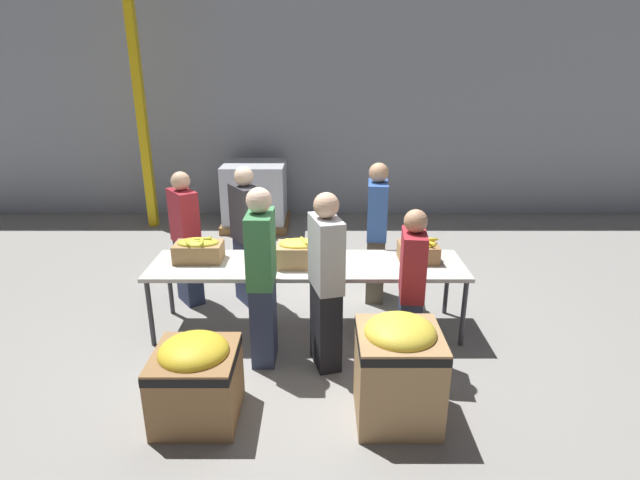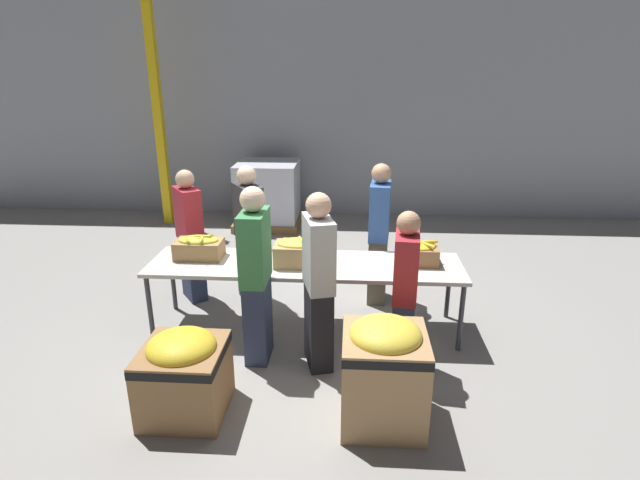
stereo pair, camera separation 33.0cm
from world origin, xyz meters
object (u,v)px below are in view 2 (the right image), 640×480
at_px(banana_box_0, 199,247).
at_px(volunteer_0, 379,235).
at_px(donation_bin_0, 184,371).
at_px(volunteer_3, 404,294).
at_px(volunteer_4, 249,236).
at_px(support_pillar, 158,108).
at_px(pallet_stack_0, 268,195).
at_px(banana_box_1, 297,252).
at_px(banana_box_2, 418,252).
at_px(volunteer_1, 256,277).
at_px(sorting_table, 305,267).
at_px(volunteer_5, 319,283).
at_px(donation_bin_1, 384,369).
at_px(volunteer_2, 190,237).

xyz_separation_m(banana_box_0, volunteer_0, (1.92, 0.67, -0.05)).
bearing_deg(donation_bin_0, volunteer_3, 22.11).
relative_size(volunteer_4, support_pillar, 0.41).
bearing_deg(pallet_stack_0, banana_box_1, -76.07).
relative_size(volunteer_3, donation_bin_0, 2.15).
height_order(banana_box_2, volunteer_3, volunteer_3).
distance_m(banana_box_0, volunteer_1, 1.00).
bearing_deg(banana_box_0, donation_bin_0, -79.22).
distance_m(banana_box_0, support_pillar, 4.11).
height_order(sorting_table, volunteer_0, volunteer_0).
bearing_deg(banana_box_2, support_pillar, 138.02).
xyz_separation_m(volunteer_5, pallet_stack_0, (-1.17, 4.30, -0.28)).
height_order(volunteer_0, support_pillar, support_pillar).
bearing_deg(banana_box_2, volunteer_3, -104.62).
bearing_deg(banana_box_1, donation_bin_1, -59.47).
height_order(banana_box_0, support_pillar, support_pillar).
distance_m(volunteer_4, support_pillar, 3.84).
height_order(banana_box_0, banana_box_1, banana_box_1).
relative_size(donation_bin_0, support_pillar, 0.18).
xyz_separation_m(volunteer_4, donation_bin_1, (1.45, -2.09, -0.34)).
relative_size(sorting_table, volunteer_1, 1.91).
bearing_deg(sorting_table, support_pillar, 127.54).
bearing_deg(sorting_table, volunteer_3, -36.43).
bearing_deg(support_pillar, banana_box_2, -41.98).
height_order(banana_box_1, volunteer_2, volunteer_2).
distance_m(banana_box_1, volunteer_5, 0.69).
distance_m(volunteer_0, volunteer_5, 1.54).
height_order(banana_box_1, volunteer_3, volunteer_3).
bearing_deg(support_pillar, donation_bin_1, -55.07).
bearing_deg(donation_bin_0, banana_box_2, 37.22).
relative_size(volunteer_0, donation_bin_0, 2.33).
bearing_deg(volunteer_1, volunteer_4, 14.67).
height_order(volunteer_1, donation_bin_1, volunteer_1).
height_order(sorting_table, support_pillar, support_pillar).
bearing_deg(donation_bin_1, pallet_stack_0, 108.87).
xyz_separation_m(banana_box_0, volunteer_2, (-0.28, 0.57, -0.09)).
xyz_separation_m(volunteer_0, pallet_stack_0, (-1.78, 2.88, -0.28)).
distance_m(sorting_table, volunteer_0, 1.09).
height_order(sorting_table, volunteer_3, volunteer_3).
height_order(volunteer_2, donation_bin_0, volunteer_2).
bearing_deg(volunteer_5, sorting_table, 0.23).
distance_m(volunteer_1, support_pillar, 5.02).
height_order(volunteer_1, volunteer_3, volunteer_1).
xyz_separation_m(sorting_table, banana_box_2, (1.15, 0.09, 0.16)).
bearing_deg(volunteer_5, donation_bin_0, 111.29).
xyz_separation_m(volunteer_3, volunteer_4, (-1.66, 1.36, 0.05)).
relative_size(banana_box_0, pallet_stack_0, 0.44).
relative_size(volunteer_1, volunteer_3, 1.11).
bearing_deg(banana_box_1, banana_box_2, 6.00).
bearing_deg(volunteer_0, volunteer_1, -35.80).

